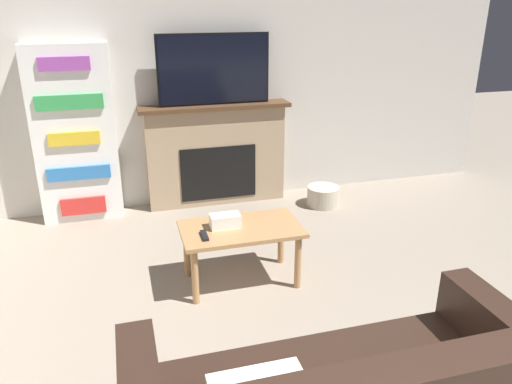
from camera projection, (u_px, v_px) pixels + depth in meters
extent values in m
cube|color=beige|center=(217.00, 71.00, 5.01)|extent=(6.20, 0.06, 2.70)
cube|color=tan|center=(216.00, 156.00, 5.18)|extent=(1.42, 0.22, 1.01)
cube|color=black|center=(219.00, 173.00, 5.13)|extent=(0.78, 0.01, 0.55)
cube|color=#4C331E|center=(215.00, 107.00, 4.97)|extent=(1.52, 0.28, 0.04)
cube|color=black|center=(214.00, 70.00, 4.84)|extent=(1.10, 0.03, 0.68)
cube|color=black|center=(214.00, 70.00, 4.82)|extent=(1.07, 0.01, 0.65)
cube|color=black|center=(502.00, 379.00, 2.36)|extent=(0.16, 0.87, 0.70)
cube|color=#A87A4C|center=(241.00, 229.00, 3.69)|extent=(0.89, 0.52, 0.03)
cylinder|color=#A87A4C|center=(195.00, 277.00, 3.50)|extent=(0.05, 0.05, 0.43)
cylinder|color=#A87A4C|center=(298.00, 262.00, 3.69)|extent=(0.05, 0.05, 0.43)
cylinder|color=#A87A4C|center=(187.00, 251.00, 3.85)|extent=(0.05, 0.05, 0.43)
cylinder|color=#A87A4C|center=(281.00, 239.00, 4.05)|extent=(0.05, 0.05, 0.43)
cube|color=white|center=(225.00, 221.00, 3.66)|extent=(0.22, 0.12, 0.10)
cube|color=black|center=(204.00, 235.00, 3.53)|extent=(0.04, 0.15, 0.02)
cube|color=white|center=(75.00, 135.00, 4.69)|extent=(0.75, 0.26, 1.67)
cube|color=red|center=(84.00, 206.00, 4.81)|extent=(0.41, 0.03, 0.16)
cube|color=#2D70B7|center=(79.00, 173.00, 4.69)|extent=(0.57, 0.03, 0.13)
cube|color=gold|center=(74.00, 139.00, 4.56)|extent=(0.45, 0.03, 0.12)
cube|color=green|center=(69.00, 102.00, 4.44)|extent=(0.58, 0.03, 0.13)
cube|color=purple|center=(64.00, 64.00, 4.32)|extent=(0.43, 0.03, 0.12)
cylinder|color=#BCB29E|center=(323.00, 196.00, 5.22)|extent=(0.33, 0.33, 0.20)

